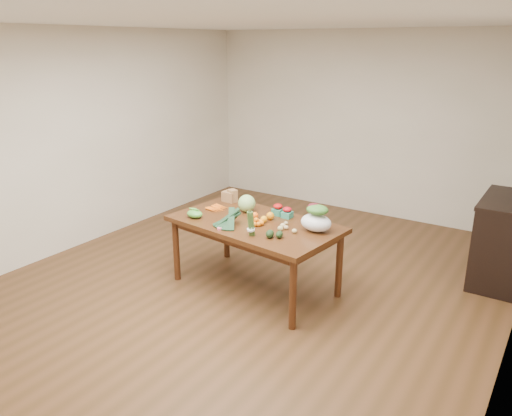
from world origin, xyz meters
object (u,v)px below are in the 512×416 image
Objects in this scene: cabinet at (503,240)px; mandarin_cluster at (256,221)px; salad_bag at (316,219)px; asparagus_bundle at (251,224)px; dining_table at (255,255)px; cabbage at (247,203)px; kale_bunch at (226,219)px; paper_bag at (229,196)px.

mandarin_cluster is at bearing -141.00° from cabinet.
salad_bag reaches higher than mandarin_cluster.
dining_table is at bearing 124.96° from asparagus_bundle.
cabbage is 0.51m from kale_bunch.
cabbage is at bearing 137.09° from mandarin_cluster.
kale_bunch is at bearing 175.79° from asparagus_bundle.
paper_bag is 1.31m from salad_bag.
kale_bunch is at bearing -55.95° from paper_bag.
paper_bag reaches higher than dining_table.
salad_bag is (-1.51, -1.52, 0.40)m from cabinet.
dining_table is 0.64m from asparagus_bundle.
dining_table is at bearing 132.11° from mandarin_cluster.
cabinet is 2.18m from salad_bag.
mandarin_cluster is (0.31, -0.29, -0.05)m from cabbage.
asparagus_bundle reaches higher than salad_bag.
cabinet is 5.67× the size of mandarin_cluster.
salad_bag is at bearing -13.53° from paper_bag.
cabbage is (-0.25, 0.22, 0.47)m from dining_table.
kale_bunch reaches higher than dining_table.
paper_bag is at bearing 153.24° from dining_table.
dining_table is 6.93× the size of asparagus_bundle.
cabbage is at bearing -27.14° from paper_bag.
cabbage is at bearing 145.21° from dining_table.
cabbage is 0.47× the size of kale_bunch.
cabinet is 3.05m from paper_bag.
cabinet reaches higher than dining_table.
cabbage is 0.72m from asparagus_bundle.
kale_bunch is at bearing -112.03° from dining_table.
salad_bag reaches higher than cabbage.
cabbage is (-2.40, -1.40, 0.37)m from cabinet.
paper_bag is at bearing 152.86° from cabbage.
cabinet is 3.27× the size of salad_bag.
dining_table is 0.82m from salad_bag.
salad_bag reaches higher than cabinet.
cabbage is at bearing 172.77° from salad_bag.
cabinet reaches higher than mandarin_cluster.
mandarin_cluster is 0.45× the size of kale_bunch.
paper_bag is (-2.78, -1.21, 0.35)m from cabinet.
asparagus_bundle reaches higher than kale_bunch.
salad_bag is at bearing 16.41° from dining_table.
cabbage reaches higher than mandarin_cluster.
asparagus_bundle is (-1.97, -1.97, 0.40)m from cabinet.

